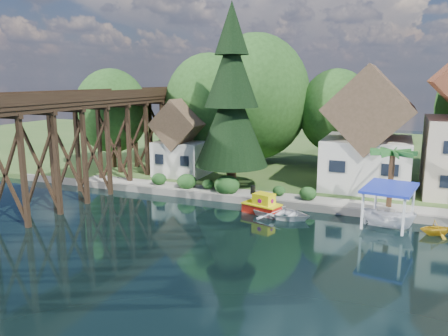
{
  "coord_description": "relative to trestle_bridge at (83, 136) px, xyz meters",
  "views": [
    {
      "loc": [
        9.39,
        -25.34,
        10.28
      ],
      "look_at": [
        -3.08,
        6.0,
        3.37
      ],
      "focal_mm": 35.0,
      "sensor_mm": 36.0,
      "label": 1
    }
  ],
  "objects": [
    {
      "name": "ground",
      "position": [
        16.0,
        -5.17,
        -5.35
      ],
      "size": [
        140.0,
        140.0,
        0.0
      ],
      "primitive_type": "plane",
      "color": "black",
      "rests_on": "ground"
    },
    {
      "name": "bank",
      "position": [
        16.0,
        28.83,
        -5.1
      ],
      "size": [
        140.0,
        52.0,
        0.5
      ],
      "primitive_type": "cube",
      "color": "#305221",
      "rests_on": "ground"
    },
    {
      "name": "seawall",
      "position": [
        20.0,
        2.83,
        -5.04
      ],
      "size": [
        60.0,
        0.4,
        0.62
      ],
      "primitive_type": "cube",
      "color": "slate",
      "rests_on": "ground"
    },
    {
      "name": "promenade",
      "position": [
        22.0,
        4.13,
        -4.82
      ],
      "size": [
        50.0,
        2.6,
        0.06
      ],
      "primitive_type": "cube",
      "color": "gray",
      "rests_on": "bank"
    },
    {
      "name": "trestle_bridge",
      "position": [
        0.0,
        0.0,
        0.0
      ],
      "size": [
        4.12,
        44.18,
        9.3
      ],
      "color": "black",
      "rests_on": "ground"
    },
    {
      "name": "house_left",
      "position": [
        23.0,
        10.83,
        -0.21
      ],
      "size": [
        7.64,
        8.64,
        11.02
      ],
      "color": "silver",
      "rests_on": "bank"
    },
    {
      "name": "shed",
      "position": [
        5.0,
        9.33,
        -1.52
      ],
      "size": [
        5.09,
        5.4,
        7.85
      ],
      "color": "silver",
      "rests_on": "bank"
    },
    {
      "name": "bg_trees",
      "position": [
        17.0,
        16.08,
        1.94
      ],
      "size": [
        49.9,
        13.3,
        10.57
      ],
      "color": "#382314",
      "rests_on": "bank"
    },
    {
      "name": "shrubs",
      "position": [
        11.4,
        4.09,
        -4.12
      ],
      "size": [
        15.76,
        2.47,
        1.7
      ],
      "color": "#1A3D16",
      "rests_on": "bank"
    },
    {
      "name": "conifer",
      "position": [
        11.53,
        6.14,
        3.03
      ],
      "size": [
        6.64,
        6.64,
        16.36
      ],
      "color": "#382314",
      "rests_on": "bank"
    },
    {
      "name": "palm_tree",
      "position": [
        25.24,
        4.45,
        -0.69
      ],
      "size": [
        3.58,
        3.58,
        4.77
      ],
      "color": "#382314",
      "rests_on": "bank"
    },
    {
      "name": "tugboat",
      "position": [
        16.08,
        0.91,
        -4.72
      ],
      "size": [
        3.23,
        2.35,
        2.1
      ],
      "color": "#B8180C",
      "rests_on": "ground"
    },
    {
      "name": "boat_white_a",
      "position": [
        17.83,
        0.34,
        -4.9
      ],
      "size": [
        4.67,
        3.61,
        0.89
      ],
      "primitive_type": "imported",
      "rotation": [
        0.0,
        0.0,
        1.44
      ],
      "color": "white",
      "rests_on": "ground"
    },
    {
      "name": "boat_canopy",
      "position": [
        25.25,
        0.87,
        -4.07
      ],
      "size": [
        3.92,
        5.09,
        2.98
      ],
      "color": "white",
      "rests_on": "ground"
    },
    {
      "name": "boat_yellow",
      "position": [
        28.33,
        0.54,
        -4.77
      ],
      "size": [
        2.77,
        2.62,
        1.15
      ],
      "primitive_type": "imported",
      "rotation": [
        0.0,
        0.0,
        1.99
      ],
      "color": "gold",
      "rests_on": "ground"
    }
  ]
}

